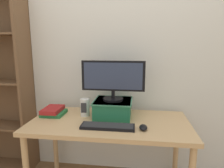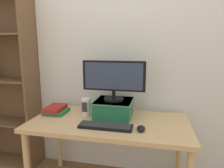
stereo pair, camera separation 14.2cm
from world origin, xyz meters
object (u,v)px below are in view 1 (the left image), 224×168
computer_monitor (113,78)px  desk_speaker (85,107)px  book_stack (53,111)px  computer_mouse (143,127)px  desk (109,129)px  keyboard (108,126)px  riser_box (113,107)px

computer_monitor → desk_speaker: (-0.26, -0.02, -0.28)m
computer_monitor → book_stack: computer_monitor is taller
computer_mouse → desk_speaker: size_ratio=0.64×
desk → desk_speaker: desk_speaker is taller
desk → keyboard: size_ratio=3.20×
computer_mouse → computer_monitor: bearing=134.8°
desk → book_stack: (-0.55, 0.09, 0.11)m
keyboard → computer_mouse: bearing=0.6°
keyboard → desk: bearing=92.8°
riser_box → computer_monitor: computer_monitor is taller
computer_mouse → desk: bearing=152.8°
computer_monitor → book_stack: 0.66m
computer_monitor → computer_mouse: (0.27, -0.28, -0.34)m
riser_box → computer_monitor: 0.28m
riser_box → desk_speaker: (-0.26, -0.03, -0.00)m
riser_box → book_stack: riser_box is taller
book_stack → keyboard: bearing=-23.2°
riser_box → keyboard: (-0.01, -0.28, -0.07)m
desk → computer_monitor: size_ratio=2.41×
computer_mouse → book_stack: size_ratio=0.44×
computer_monitor → desk_speaker: bearing=-174.7°
desk → desk_speaker: bearing=157.4°
computer_monitor → desk_speaker: computer_monitor is taller
book_stack → computer_mouse: bearing=-15.7°
computer_mouse → book_stack: bearing=164.3°
riser_box → book_stack: (-0.57, -0.04, -0.05)m
riser_box → desk_speaker: size_ratio=2.14×
computer_monitor → computer_mouse: bearing=-45.2°
riser_box → desk_speaker: 0.26m
riser_box → desk_speaker: bearing=-174.4°
desk → riser_box: (0.02, 0.13, 0.16)m
riser_box → computer_mouse: size_ratio=3.36×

